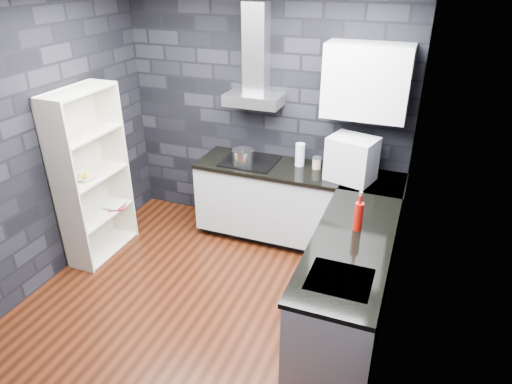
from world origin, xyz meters
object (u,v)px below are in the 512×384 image
Objects in this scene: glass_vase at (300,155)px; storage_jar at (317,163)px; pot at (243,157)px; red_bottle at (358,217)px; fruit_bowl at (85,177)px; appliance_garage at (352,159)px; bookshelf at (92,176)px; utensil_crock at (332,168)px.

storage_jar is at bearing -3.74° from glass_vase.
pot is 1.67m from red_bottle.
storage_jar is 0.48× the size of fruit_bowl.
red_bottle is at bearing -53.73° from glass_vase.
appliance_garage is (1.16, 0.01, 0.15)m from pot.
appliance_garage is 0.25× the size of bookshelf.
bookshelf is (-2.10, -1.02, -0.06)m from storage_jar.
utensil_crock is at bearing 6.27° from pot.
appliance_garage reaches higher than fruit_bowl.
red_bottle is (0.81, -1.10, -0.00)m from glass_vase.
pot reaches higher than fruit_bowl.
red_bottle is at bearing -60.93° from appliance_garage.
storage_jar is (0.78, 0.17, -0.02)m from pot.
glass_vase reaches higher than utensil_crock.
red_bottle is (1.39, -0.92, 0.04)m from pot.
bookshelf reaches higher than red_bottle.
pot is at bearing -162.99° from glass_vase.
storage_jar reaches higher than fruit_bowl.
utensil_crock is at bearing 24.81° from fruit_bowl.
pot is 0.96m from utensil_crock.
glass_vase is 1.37m from red_bottle.
pot reaches higher than utensil_crock.
red_bottle is at bearing -66.93° from utensil_crock.
red_bottle is at bearing 14.20° from bookshelf.
bookshelf reaches higher than fruit_bowl.
glass_vase is at bearing 178.94° from appliance_garage.
utensil_crock is (0.18, -0.06, 0.00)m from storage_jar.
storage_jar is 2.38m from fruit_bowl.
fruit_bowl is (-2.72, -0.03, -0.09)m from red_bottle.
red_bottle is (0.23, -0.94, -0.10)m from appliance_garage.
glass_vase is 0.38m from utensil_crock.
appliance_garage is at bearing 0.70° from pot.
glass_vase is 2.22m from fruit_bowl.
pot is 1.17m from appliance_garage.
glass_vase reaches higher than fruit_bowl.
bookshelf is (-2.28, -0.96, -0.06)m from utensil_crock.
pot is 0.98× the size of fruit_bowl.
bookshelf is 7.81× the size of fruit_bowl.
glass_vase is at bearing 176.26° from storage_jar.
utensil_crock is at bearing 170.85° from appliance_garage.
pot is 1.90× the size of utensil_crock.
bookshelf is at bearing -145.72° from appliance_garage.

